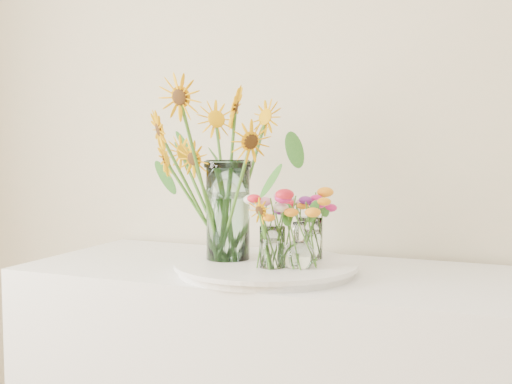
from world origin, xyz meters
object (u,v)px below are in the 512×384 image
small_vase_b (299,246)px  small_vase_c (310,239)px  mason_jar (228,211)px  tray (266,269)px  small_vase_a (272,248)px

small_vase_b → small_vase_c: 0.14m
small_vase_b → mason_jar: bearing=169.3°
tray → small_vase_b: size_ratio=3.81×
tray → small_vase_c: small_vase_c is taller
small_vase_b → small_vase_a: bearing=-156.8°
mason_jar → small_vase_c: 0.25m
small_vase_a → small_vase_c: size_ratio=0.94×
tray → mason_jar: size_ratio=1.68×
mason_jar → small_vase_c: bearing=24.2°
mason_jar → small_vase_b: 0.24m
tray → mason_jar: mason_jar is taller
small_vase_c → mason_jar: bearing=-155.8°
mason_jar → small_vase_b: (0.22, -0.04, -0.08)m
mason_jar → small_vase_a: (0.16, -0.07, -0.08)m
small_vase_a → tray: bearing=123.7°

